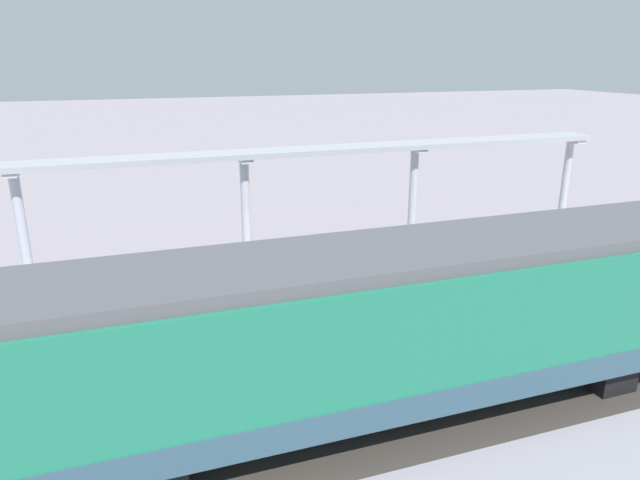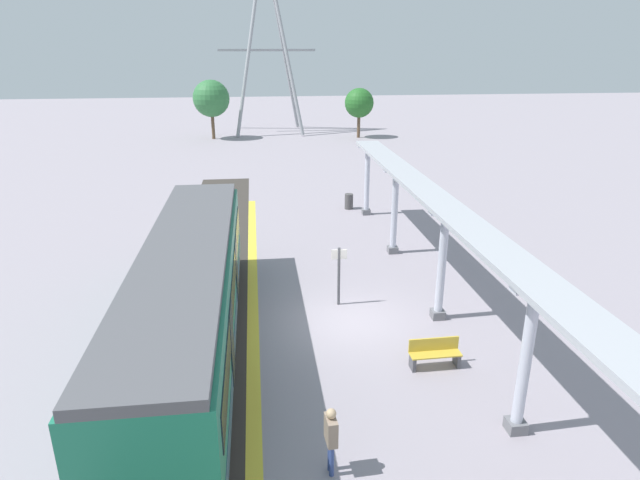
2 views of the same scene
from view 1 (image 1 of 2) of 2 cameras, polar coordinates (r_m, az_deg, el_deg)
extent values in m
plane|color=gray|center=(15.87, -5.14, -7.52)|extent=(176.00, 176.00, 0.00)
cube|color=yellow|center=(13.07, -1.44, -13.38)|extent=(0.39, 31.26, 0.01)
cube|color=#38332D|center=(11.66, 1.42, -17.71)|extent=(3.20, 43.26, 0.01)
cube|color=#1E7557|center=(11.14, 7.94, -8.09)|extent=(2.60, 14.54, 2.60)
cube|color=#304E61|center=(11.62, 7.72, -12.65)|extent=(2.63, 14.56, 0.55)
cube|color=#515156|center=(10.60, 8.26, -1.17)|extent=(2.39, 14.54, 0.24)
cube|color=#1E262D|center=(12.09, 5.18, -4.23)|extent=(0.03, 13.38, 0.84)
cube|color=#1E262D|center=(13.43, 14.61, -5.04)|extent=(0.04, 1.10, 2.00)
cube|color=#1E262D|center=(11.60, -6.00, -8.28)|extent=(0.04, 1.10, 2.00)
cube|color=black|center=(10.96, -16.08, -19.08)|extent=(2.21, 0.90, 0.64)
cube|color=black|center=(14.42, 24.65, -10.54)|extent=(2.21, 0.90, 0.64)
cube|color=slate|center=(24.10, 22.61, 0.47)|extent=(0.44, 0.44, 0.30)
cylinder|color=silver|center=(23.66, 23.15, 4.82)|extent=(0.28, 0.28, 3.45)
cube|color=silver|center=(23.36, 23.68, 9.08)|extent=(1.10, 0.36, 0.12)
cube|color=slate|center=(20.47, 8.93, -1.27)|extent=(0.44, 0.44, 0.30)
cylinder|color=silver|center=(19.94, 9.19, 3.83)|extent=(0.28, 0.28, 3.45)
cube|color=silver|center=(19.59, 9.45, 8.90)|extent=(1.10, 0.36, 0.12)
cube|color=slate|center=(18.56, -7.14, -3.23)|extent=(0.44, 0.44, 0.30)
cylinder|color=silver|center=(17.98, -7.36, 2.37)|extent=(0.28, 0.28, 3.45)
cube|color=silver|center=(17.59, -7.59, 7.99)|extent=(1.10, 0.36, 0.12)
cube|color=slate|center=(18.43, -26.59, -5.23)|extent=(0.44, 0.44, 0.30)
cylinder|color=silver|center=(17.84, -27.42, 0.34)|extent=(0.28, 0.28, 3.45)
cube|color=silver|center=(17.45, -28.25, 5.95)|extent=(1.10, 0.36, 0.12)
cube|color=#A8AAB2|center=(17.57, -7.57, 8.44)|extent=(1.20, 25.29, 0.16)
cube|color=gold|center=(18.29, 2.49, -2.46)|extent=(1.51, 0.47, 0.04)
cube|color=gold|center=(18.14, 1.94, -1.88)|extent=(1.50, 0.09, 0.40)
cube|color=#4C4C51|center=(18.95, 1.69, -2.45)|extent=(0.11, 0.40, 0.42)
cube|color=#4C4C51|center=(17.80, 3.32, -3.85)|extent=(0.11, 0.40, 0.42)
cube|color=gold|center=(21.15, 18.23, -0.53)|extent=(1.52, 0.53, 0.04)
cube|color=gold|center=(20.96, 17.89, -0.02)|extent=(1.50, 0.15, 0.40)
cube|color=#4C4C51|center=(21.70, 17.03, -0.59)|extent=(0.12, 0.40, 0.42)
cube|color=#4C4C51|center=(20.75, 19.35, -1.66)|extent=(0.12, 0.40, 0.42)
cylinder|color=#4C4C51|center=(15.02, -10.01, -4.67)|extent=(0.10, 0.10, 2.20)
cube|color=silver|center=(14.72, -10.19, -1.61)|extent=(0.56, 0.04, 0.36)
cylinder|color=#344885|center=(17.23, 18.88, -4.86)|extent=(0.11, 0.11, 0.83)
cylinder|color=#344885|center=(17.12, 18.46, -4.96)|extent=(0.11, 0.11, 0.83)
cube|color=gray|center=(16.92, 18.91, -2.65)|extent=(0.25, 0.50, 0.62)
sphere|color=tan|center=(16.78, 19.05, -1.30)|extent=(0.22, 0.22, 0.22)
camera|label=2|loc=(22.35, 43.72, 18.46)|focal=30.07mm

